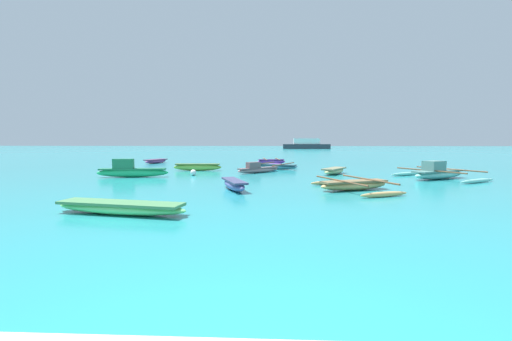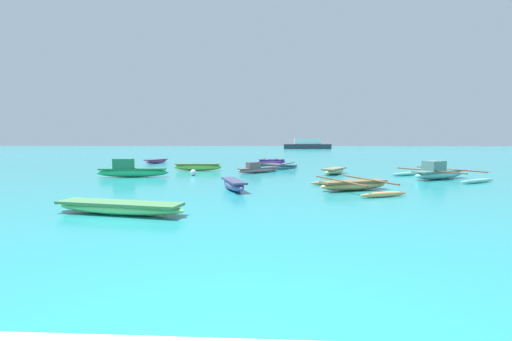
{
  "view_description": "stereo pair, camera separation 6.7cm",
  "coord_description": "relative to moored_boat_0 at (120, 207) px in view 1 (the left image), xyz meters",
  "views": [
    {
      "loc": [
        0.17,
        -2.19,
        2.06
      ],
      "look_at": [
        -0.79,
        18.2,
        0.25
      ],
      "focal_mm": 24.0,
      "sensor_mm": 36.0,
      "label": 1
    },
    {
      "loc": [
        0.24,
        -2.19,
        2.06
      ],
      "look_at": [
        -0.79,
        18.2,
        0.25
      ],
      "focal_mm": 24.0,
      "sensor_mm": 36.0,
      "label": 2
    }
  ],
  "objects": [
    {
      "name": "moored_boat_9",
      "position": [
        -6.21,
        20.92,
        0.01
      ],
      "size": [
        1.74,
        2.58,
        0.36
      ],
      "rotation": [
        0.0,
        0.0,
        1.15
      ],
      "color": "#9A4789",
      "rests_on": "ground_plane"
    },
    {
      "name": "mooring_buoy_0",
      "position": [
        -0.38,
        10.51,
        -0.02
      ],
      "size": [
        0.35,
        0.35,
        0.35
      ],
      "color": "white",
      "rests_on": "ground_plane"
    },
    {
      "name": "moored_boat_8",
      "position": [
        13.11,
        9.35,
        0.13
      ],
      "size": [
        4.44,
        4.96,
        0.98
      ],
      "rotation": [
        0.0,
        0.0,
        0.53
      ],
      "color": "#7FCFC4",
      "rests_on": "ground_plane"
    },
    {
      "name": "distant_ferry",
      "position": [
        12.47,
        73.61,
        0.81
      ],
      "size": [
        11.19,
        2.46,
        2.46
      ],
      "color": "#2D333D",
      "rests_on": "ground_plane"
    },
    {
      "name": "moored_boat_6",
      "position": [
        -0.8,
        13.59,
        0.07
      ],
      "size": [
        3.25,
        0.6,
        0.48
      ],
      "rotation": [
        0.0,
        0.0,
        0.04
      ],
      "color": "#8BBB47",
      "rests_on": "ground_plane"
    },
    {
      "name": "moored_boat_10",
      "position": [
        8.02,
        11.72,
        0.02
      ],
      "size": [
        1.95,
        2.5,
        0.38
      ],
      "rotation": [
        0.0,
        0.0,
        1.02
      ],
      "color": "#C8C988",
      "rests_on": "ground_plane"
    },
    {
      "name": "moored_boat_5",
      "position": [
        4.32,
        15.18,
        -0.0
      ],
      "size": [
        3.8,
        4.63,
        0.41
      ],
      "rotation": [
        0.0,
        0.0,
        -0.44
      ],
      "color": "teal",
      "rests_on": "ground_plane"
    },
    {
      "name": "moored_boat_7",
      "position": [
        3.31,
        12.34,
        0.05
      ],
      "size": [
        2.75,
        2.4,
        0.69
      ],
      "rotation": [
        0.0,
        0.0,
        0.69
      ],
      "color": "#AA7E84",
      "rests_on": "ground_plane"
    },
    {
      "name": "moored_boat_0",
      "position": [
        0.0,
        0.0,
        0.0
      ],
      "size": [
        4.04,
        1.5,
        0.35
      ],
      "rotation": [
        0.0,
        0.0,
        -0.19
      ],
      "color": "#6FDE7A",
      "rests_on": "ground_plane"
    },
    {
      "name": "moored_boat_3",
      "position": [
        2.66,
        4.78,
        0.04
      ],
      "size": [
        1.45,
        2.64,
        0.43
      ],
      "rotation": [
        0.0,
        0.0,
        -1.22
      ],
      "color": "#565C9E",
      "rests_on": "ground_plane"
    },
    {
      "name": "moored_boat_2",
      "position": [
        -3.65,
        9.42,
        0.17
      ],
      "size": [
        3.96,
        0.96,
        1.03
      ],
      "rotation": [
        0.0,
        0.0,
        0.13
      ],
      "color": "#24BB6D",
      "rests_on": "ground_plane"
    },
    {
      "name": "moored_boat_4",
      "position": [
        4.17,
        20.14,
        0.03
      ],
      "size": [
        2.43,
        3.62,
        0.48
      ],
      "rotation": [
        0.0,
        0.0,
        0.12
      ],
      "color": "purple",
      "rests_on": "ground_plane"
    },
    {
      "name": "moored_boat_1",
      "position": [
        7.63,
        4.98,
        0.02
      ],
      "size": [
        3.35,
        4.36,
        0.46
      ],
      "rotation": [
        0.0,
        0.0,
        0.38
      ],
      "color": "tan",
      "rests_on": "ground_plane"
    }
  ]
}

